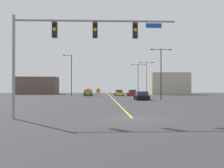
# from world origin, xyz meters

# --- Properties ---
(ground) EXTENTS (155.91, 155.91, 0.00)m
(ground) POSITION_xyz_m (0.00, 0.00, 0.00)
(ground) COLOR #38383A
(road_centre_stripe) EXTENTS (0.16, 86.62, 0.01)m
(road_centre_stripe) POSITION_xyz_m (0.00, 43.31, 0.00)
(road_centre_stripe) COLOR yellow
(road_centre_stripe) RESTS_ON ground
(traffic_signal_assembly) EXTENTS (11.05, 0.44, 7.01)m
(traffic_signal_assembly) POSITION_xyz_m (-4.12, -0.02, 5.41)
(traffic_signal_assembly) COLOR gray
(traffic_signal_assembly) RESTS_ON ground
(street_lamp_mid_left) EXTENTS (1.93, 0.24, 9.32)m
(street_lamp_mid_left) POSITION_xyz_m (-8.84, 42.61, 5.09)
(street_lamp_mid_left) COLOR black
(street_lamp_mid_left) RESTS_ON ground
(street_lamp_far_left) EXTENTS (3.15, 0.24, 7.65)m
(street_lamp_far_left) POSITION_xyz_m (7.91, 41.06, 4.53)
(street_lamp_far_left) COLOR gray
(street_lamp_far_left) RESTS_ON ground
(street_lamp_near_left) EXTENTS (3.99, 0.24, 8.45)m
(street_lamp_near_left) POSITION_xyz_m (8.26, 57.01, 5.02)
(street_lamp_near_left) COLOR black
(street_lamp_near_left) RESTS_ON ground
(street_lamp_far_right) EXTENTS (3.62, 0.24, 8.57)m
(street_lamp_far_right) POSITION_xyz_m (7.99, 26.90, 5.05)
(street_lamp_far_right) COLOR black
(street_lamp_far_right) RESTS_ON ground
(construction_sign_right_shoulder) EXTENTS (1.31, 0.24, 1.90)m
(construction_sign_right_shoulder) POSITION_xyz_m (-4.54, 32.98, 1.17)
(construction_sign_right_shoulder) COLOR orange
(construction_sign_right_shoulder) RESTS_ON ground
(construction_sign_right_lane) EXTENTS (1.16, 0.24, 1.92)m
(construction_sign_right_lane) POSITION_xyz_m (-2.68, 36.48, 1.22)
(construction_sign_right_lane) COLOR orange
(construction_sign_right_lane) RESTS_ON ground
(car_green_mid) EXTENTS (2.27, 4.31, 1.48)m
(car_green_mid) POSITION_xyz_m (-5.16, 46.24, 0.70)
(car_green_mid) COLOR #196B38
(car_green_mid) RESTS_ON ground
(car_yellow_distant) EXTENTS (2.04, 4.17, 1.41)m
(car_yellow_distant) POSITION_xyz_m (2.16, 46.34, 0.66)
(car_yellow_distant) COLOR gold
(car_yellow_distant) RESTS_ON ground
(car_red_approaching) EXTENTS (2.01, 4.47, 1.43)m
(car_red_approaching) POSITION_xyz_m (5.15, 45.10, 0.66)
(car_red_approaching) COLOR red
(car_red_approaching) RESTS_ON ground
(car_black_near) EXTENTS (2.20, 4.01, 1.41)m
(car_black_near) POSITION_xyz_m (4.47, 25.29, 0.65)
(car_black_near) COLOR black
(car_black_near) RESTS_ON ground
(roadside_building_east) EXTENTS (10.43, 5.88, 5.99)m
(roadside_building_east) POSITION_xyz_m (16.71, 55.75, 2.99)
(roadside_building_east) COLOR #B2A893
(roadside_building_east) RESTS_ON ground
(roadside_building_west) EXTENTS (11.65, 7.04, 4.95)m
(roadside_building_west) POSITION_xyz_m (-20.52, 60.61, 2.47)
(roadside_building_west) COLOR brown
(roadside_building_west) RESTS_ON ground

